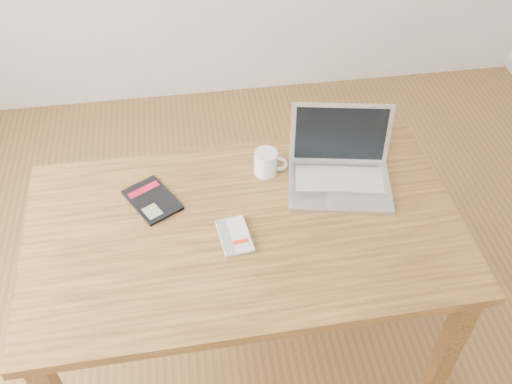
{
  "coord_description": "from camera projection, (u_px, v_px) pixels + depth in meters",
  "views": [
    {
      "loc": [
        -0.28,
        -1.2,
        2.25
      ],
      "look_at": [
        -0.07,
        0.17,
        0.85
      ],
      "focal_mm": 40.0,
      "sensor_mm": 36.0,
      "label": 1
    }
  ],
  "objects": [
    {
      "name": "white_guidebook",
      "position": [
        235.0,
        236.0,
        1.96
      ],
      "size": [
        0.12,
        0.18,
        0.01
      ],
      "rotation": [
        0.0,
        0.0,
        0.13
      ],
      "color": "silver",
      "rests_on": "desk"
    },
    {
      "name": "room",
      "position": [
        267.0,
        103.0,
        1.5
      ],
      "size": [
        4.04,
        4.04,
        2.7
      ],
      "color": "brown",
      "rests_on": "ground"
    },
    {
      "name": "desk",
      "position": [
        245.0,
        242.0,
        2.07
      ],
      "size": [
        1.55,
        0.91,
        0.75
      ],
      "rotation": [
        0.0,
        0.0,
        0.02
      ],
      "color": "brown",
      "rests_on": "ground"
    },
    {
      "name": "laptop",
      "position": [
        340.0,
        167.0,
        2.13
      ],
      "size": [
        0.43,
        0.37,
        0.27
      ],
      "rotation": [
        0.0,
        0.0,
        -0.19
      ],
      "color": "silver",
      "rests_on": "desk"
    },
    {
      "name": "coffee_mug",
      "position": [
        267.0,
        162.0,
        2.16
      ],
      "size": [
        0.13,
        0.09,
        0.1
      ],
      "rotation": [
        0.0,
        0.0,
        -0.28
      ],
      "color": "white",
      "rests_on": "desk"
    },
    {
      "name": "black_guidebook",
      "position": [
        152.0,
        200.0,
        2.08
      ],
      "size": [
        0.23,
        0.25,
        0.01
      ],
      "rotation": [
        0.0,
        0.0,
        0.51
      ],
      "color": "black",
      "rests_on": "desk"
    }
  ]
}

